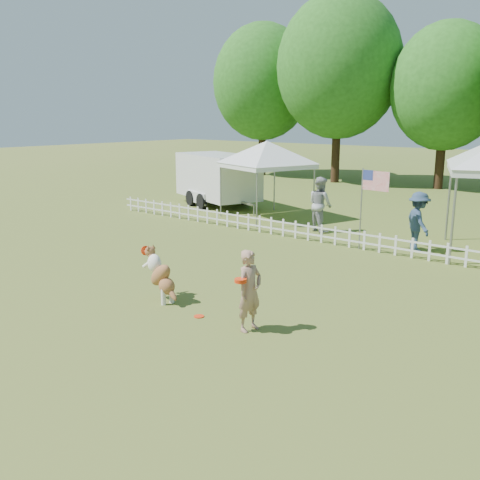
{
  "coord_description": "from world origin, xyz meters",
  "views": [
    {
      "loc": [
        7.36,
        -7.62,
        4.0
      ],
      "look_at": [
        -0.54,
        2.0,
        1.1
      ],
      "focal_mm": 40.0,
      "sensor_mm": 36.0,
      "label": 1
    }
  ],
  "objects_px": {
    "handler": "(250,291)",
    "spectator_a": "(320,204)",
    "spectator_b": "(418,222)",
    "frisbee_on_turf": "(199,316)",
    "cargo_trailer": "(218,179)",
    "dog": "(161,275)",
    "flag_pole": "(361,209)",
    "canopy_tent_left": "(266,181)"
  },
  "relations": [
    {
      "from": "dog",
      "to": "canopy_tent_left",
      "type": "distance_m",
      "value": 10.24
    },
    {
      "from": "canopy_tent_left",
      "to": "cargo_trailer",
      "type": "bearing_deg",
      "value": -178.38
    },
    {
      "from": "cargo_trailer",
      "to": "flag_pole",
      "type": "bearing_deg",
      "value": -1.56
    },
    {
      "from": "dog",
      "to": "spectator_a",
      "type": "distance_m",
      "value": 8.64
    },
    {
      "from": "frisbee_on_turf",
      "to": "cargo_trailer",
      "type": "xyz_separation_m",
      "value": [
        -8.97,
        10.64,
        1.17
      ]
    },
    {
      "from": "frisbee_on_turf",
      "to": "dog",
      "type": "bearing_deg",
      "value": 172.09
    },
    {
      "from": "spectator_a",
      "to": "dog",
      "type": "bearing_deg",
      "value": 121.82
    },
    {
      "from": "dog",
      "to": "handler",
      "type": "bearing_deg",
      "value": 9.78
    },
    {
      "from": "dog",
      "to": "spectator_b",
      "type": "relative_size",
      "value": 0.65
    },
    {
      "from": "handler",
      "to": "frisbee_on_turf",
      "type": "height_order",
      "value": "handler"
    },
    {
      "from": "handler",
      "to": "frisbee_on_turf",
      "type": "xyz_separation_m",
      "value": [
        -1.22,
        -0.13,
        -0.78
      ]
    },
    {
      "from": "frisbee_on_turf",
      "to": "cargo_trailer",
      "type": "relative_size",
      "value": 0.04
    },
    {
      "from": "frisbee_on_turf",
      "to": "canopy_tent_left",
      "type": "distance_m",
      "value": 11.04
    },
    {
      "from": "handler",
      "to": "frisbee_on_turf",
      "type": "bearing_deg",
      "value": 100.12
    },
    {
      "from": "flag_pole",
      "to": "spectator_a",
      "type": "distance_m",
      "value": 2.76
    },
    {
      "from": "frisbee_on_turf",
      "to": "spectator_a",
      "type": "relative_size",
      "value": 0.11
    },
    {
      "from": "cargo_trailer",
      "to": "flag_pole",
      "type": "xyz_separation_m",
      "value": [
        8.84,
        -3.39,
        0.06
      ]
    },
    {
      "from": "cargo_trailer",
      "to": "spectator_a",
      "type": "distance_m",
      "value": 6.81
    },
    {
      "from": "frisbee_on_turf",
      "to": "flag_pole",
      "type": "bearing_deg",
      "value": 91.04
    },
    {
      "from": "flag_pole",
      "to": "cargo_trailer",
      "type": "bearing_deg",
      "value": 165.4
    },
    {
      "from": "cargo_trailer",
      "to": "spectator_a",
      "type": "height_order",
      "value": "cargo_trailer"
    },
    {
      "from": "spectator_a",
      "to": "spectator_b",
      "type": "relative_size",
      "value": 1.07
    },
    {
      "from": "handler",
      "to": "spectator_a",
      "type": "relative_size",
      "value": 0.81
    },
    {
      "from": "cargo_trailer",
      "to": "spectator_b",
      "type": "distance_m",
      "value": 10.57
    },
    {
      "from": "frisbee_on_turf",
      "to": "spectator_b",
      "type": "bearing_deg",
      "value": 80.9
    },
    {
      "from": "frisbee_on_turf",
      "to": "spectator_b",
      "type": "distance_m",
      "value": 8.32
    },
    {
      "from": "frisbee_on_turf",
      "to": "flag_pole",
      "type": "height_order",
      "value": "flag_pole"
    },
    {
      "from": "handler",
      "to": "flag_pole",
      "type": "distance_m",
      "value": 7.27
    },
    {
      "from": "dog",
      "to": "canopy_tent_left",
      "type": "height_order",
      "value": "canopy_tent_left"
    },
    {
      "from": "canopy_tent_left",
      "to": "cargo_trailer",
      "type": "height_order",
      "value": "canopy_tent_left"
    },
    {
      "from": "spectator_a",
      "to": "spectator_b",
      "type": "height_order",
      "value": "spectator_a"
    },
    {
      "from": "dog",
      "to": "frisbee_on_turf",
      "type": "height_order",
      "value": "dog"
    },
    {
      "from": "canopy_tent_left",
      "to": "flag_pole",
      "type": "height_order",
      "value": "canopy_tent_left"
    },
    {
      "from": "cargo_trailer",
      "to": "spectator_b",
      "type": "bearing_deg",
      "value": 5.92
    },
    {
      "from": "dog",
      "to": "frisbee_on_turf",
      "type": "xyz_separation_m",
      "value": [
        1.31,
        -0.18,
        -0.58
      ]
    },
    {
      "from": "handler",
      "to": "spectator_b",
      "type": "distance_m",
      "value": 8.05
    },
    {
      "from": "spectator_a",
      "to": "canopy_tent_left",
      "type": "bearing_deg",
      "value": 9.37
    },
    {
      "from": "dog",
      "to": "canopy_tent_left",
      "type": "xyz_separation_m",
      "value": [
        -4.08,
        9.34,
        0.9
      ]
    },
    {
      "from": "flag_pole",
      "to": "spectator_b",
      "type": "bearing_deg",
      "value": 39.01
    },
    {
      "from": "frisbee_on_turf",
      "to": "spectator_b",
      "type": "xyz_separation_m",
      "value": [
        1.31,
        8.17,
        0.89
      ]
    },
    {
      "from": "cargo_trailer",
      "to": "spectator_b",
      "type": "height_order",
      "value": "cargo_trailer"
    },
    {
      "from": "canopy_tent_left",
      "to": "spectator_b",
      "type": "bearing_deg",
      "value": 7.52
    }
  ]
}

